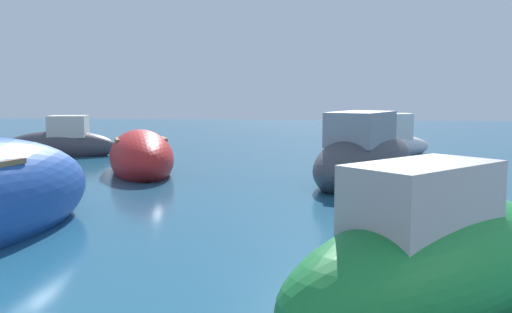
# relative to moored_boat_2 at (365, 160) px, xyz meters

# --- Properties ---
(moored_boat_2) EXTENTS (3.52, 5.11, 2.07)m
(moored_boat_2) POSITION_rel_moored_boat_2_xyz_m (0.00, 0.00, 0.00)
(moored_boat_2) COLOR #3F3F47
(moored_boat_2) RESTS_ON ground
(moored_boat_4) EXTENTS (4.09, 4.24, 1.81)m
(moored_boat_4) POSITION_rel_moored_boat_2_xyz_m (0.28, -7.99, -0.08)
(moored_boat_4) COLOR #197233
(moored_boat_4) RESTS_ON ground
(moored_boat_5) EXTENTS (3.25, 4.55, 1.50)m
(moored_boat_5) POSITION_rel_moored_boat_2_xyz_m (-5.93, 0.76, -0.12)
(moored_boat_5) COLOR #B21E1E
(moored_boat_5) RESTS_ON ground
(moored_boat_7) EXTENTS (3.28, 1.87, 1.62)m
(moored_boat_7) POSITION_rel_moored_boat_2_xyz_m (1.19, 6.46, -0.14)
(moored_boat_7) COLOR white
(moored_boat_7) RESTS_ON ground
(moored_boat_9) EXTENTS (3.94, 2.09, 1.63)m
(moored_boat_9) POSITION_rel_moored_boat_2_xyz_m (-10.01, 4.28, -0.13)
(moored_boat_9) COLOR #3F3F47
(moored_boat_9) RESTS_ON ground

